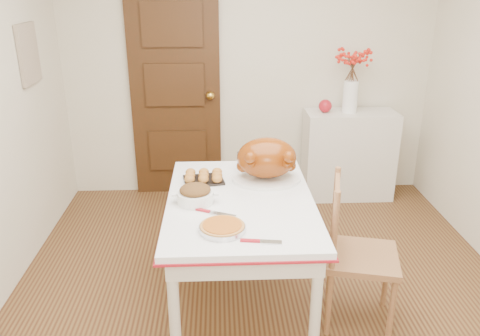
{
  "coord_description": "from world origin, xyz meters",
  "views": [
    {
      "loc": [
        -0.29,
        -2.61,
        2.04
      ],
      "look_at": [
        -0.17,
        0.1,
        0.97
      ],
      "focal_mm": 36.28,
      "sensor_mm": 36.0,
      "label": 1
    }
  ],
  "objects_px": {
    "turkey_platter": "(267,160)",
    "pumpkin_pie": "(222,227)",
    "sideboard": "(348,155)",
    "chair_oak": "(363,254)",
    "kitchen_table": "(240,255)"
  },
  "relations": [
    {
      "from": "turkey_platter",
      "to": "pumpkin_pie",
      "type": "xyz_separation_m",
      "value": [
        -0.3,
        -0.68,
        -0.12
      ]
    },
    {
      "from": "sideboard",
      "to": "turkey_platter",
      "type": "distance_m",
      "value": 1.81
    },
    {
      "from": "pumpkin_pie",
      "to": "chair_oak",
      "type": "bearing_deg",
      "value": 16.0
    },
    {
      "from": "chair_oak",
      "to": "pumpkin_pie",
      "type": "distance_m",
      "value": 0.95
    },
    {
      "from": "turkey_platter",
      "to": "pumpkin_pie",
      "type": "bearing_deg",
      "value": -100.39
    },
    {
      "from": "chair_oak",
      "to": "pumpkin_pie",
      "type": "relative_size",
      "value": 3.88
    },
    {
      "from": "turkey_platter",
      "to": "sideboard",
      "type": "bearing_deg",
      "value": 70.22
    },
    {
      "from": "kitchen_table",
      "to": "pumpkin_pie",
      "type": "height_order",
      "value": "pumpkin_pie"
    },
    {
      "from": "chair_oak",
      "to": "pumpkin_pie",
      "type": "height_order",
      "value": "chair_oak"
    },
    {
      "from": "chair_oak",
      "to": "sideboard",
      "type": "bearing_deg",
      "value": 1.67
    },
    {
      "from": "kitchen_table",
      "to": "chair_oak",
      "type": "xyz_separation_m",
      "value": [
        0.74,
        -0.16,
        0.08
      ]
    },
    {
      "from": "sideboard",
      "to": "turkey_platter",
      "type": "relative_size",
      "value": 1.9
    },
    {
      "from": "kitchen_table",
      "to": "turkey_platter",
      "type": "height_order",
      "value": "turkey_platter"
    },
    {
      "from": "turkey_platter",
      "to": "kitchen_table",
      "type": "bearing_deg",
      "value": -110.27
    },
    {
      "from": "chair_oak",
      "to": "kitchen_table",
      "type": "bearing_deg",
      "value": 91.68
    }
  ]
}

